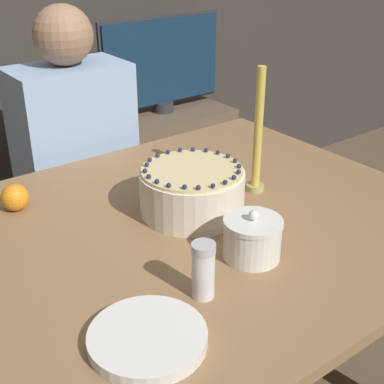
% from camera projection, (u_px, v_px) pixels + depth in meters
% --- Properties ---
extents(dining_table, '(1.41, 1.08, 0.77)m').
position_uv_depth(dining_table, '(176.00, 263.00, 1.39)').
color(dining_table, '#936D47').
rests_on(dining_table, ground_plane).
extents(cake, '(0.27, 0.27, 0.14)m').
position_uv_depth(cake, '(192.00, 191.00, 1.39)').
color(cake, '#EFE5CC').
rests_on(cake, dining_table).
extents(sugar_bowl, '(0.13, 0.13, 0.12)m').
position_uv_depth(sugar_bowl, '(252.00, 238.00, 1.21)').
color(sugar_bowl, white).
rests_on(sugar_bowl, dining_table).
extents(sugar_shaker, '(0.05, 0.05, 0.12)m').
position_uv_depth(sugar_shaker, '(203.00, 270.00, 1.07)').
color(sugar_shaker, white).
rests_on(sugar_shaker, dining_table).
extents(plate_stack, '(0.22, 0.22, 0.02)m').
position_uv_depth(plate_stack, '(148.00, 338.00, 0.97)').
color(plate_stack, white).
rests_on(plate_stack, dining_table).
extents(candle, '(0.05, 0.05, 0.36)m').
position_uv_depth(candle, '(258.00, 141.00, 1.47)').
color(candle, tan).
rests_on(candle, dining_table).
extents(orange_fruit_0, '(0.07, 0.07, 0.07)m').
position_uv_depth(orange_fruit_0, '(15.00, 197.00, 1.41)').
color(orange_fruit_0, orange).
rests_on(orange_fruit_0, dining_table).
extents(person_man_blue_shirt, '(0.40, 0.34, 1.23)m').
position_uv_depth(person_man_blue_shirt, '(80.00, 196.00, 2.02)').
color(person_man_blue_shirt, '#2D2D38').
rests_on(person_man_blue_shirt, ground_plane).
extents(side_cabinet, '(0.64, 0.41, 0.63)m').
position_uv_depth(side_cabinet, '(165.00, 170.00, 2.77)').
color(side_cabinet, brown).
rests_on(side_cabinet, ground_plane).
extents(tv_monitor, '(0.65, 0.10, 0.45)m').
position_uv_depth(tv_monitor, '(162.00, 63.00, 2.53)').
color(tv_monitor, '#2D2D33').
rests_on(tv_monitor, side_cabinet).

